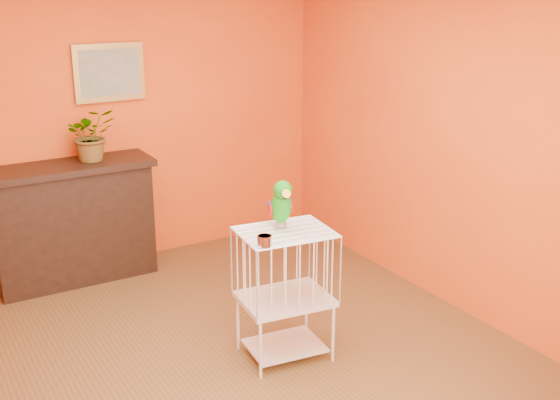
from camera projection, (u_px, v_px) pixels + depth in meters
ground at (229, 368)px, 4.78m from camera, size 4.50×4.50×0.00m
room_shell at (223, 142)px, 4.29m from camera, size 4.50×4.50×4.50m
console_cabinet at (73, 223)px, 6.03m from camera, size 1.41×0.51×1.04m
potted_plant at (90, 139)px, 5.98m from camera, size 0.43×0.47×0.35m
framed_picture at (109, 73)px, 6.06m from camera, size 0.62×0.04×0.50m
birdcage at (285, 293)px, 4.80m from camera, size 0.65×0.53×0.93m
feed_cup at (265, 241)px, 4.40m from camera, size 0.10×0.10×0.07m
parrot at (281, 204)px, 4.65m from camera, size 0.18×0.32×0.35m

